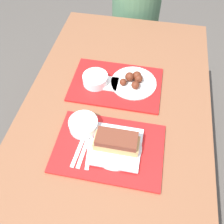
{
  "coord_description": "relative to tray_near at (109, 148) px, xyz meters",
  "views": [
    {
      "loc": [
        0.12,
        -0.66,
        1.67
      ],
      "look_at": [
        -0.01,
        0.02,
        0.77
      ],
      "focal_mm": 40.0,
      "sensor_mm": 36.0,
      "label": 1
    }
  ],
  "objects": [
    {
      "name": "ground_plane",
      "position": [
        -0.01,
        0.15,
        -0.73
      ],
      "size": [
        12.0,
        12.0,
        0.0
      ],
      "primitive_type": "plane",
      "color": "#4C4742"
    },
    {
      "name": "picnic_table",
      "position": [
        -0.01,
        0.15,
        -0.09
      ],
      "size": [
        0.91,
        1.7,
        0.73
      ],
      "color": "brown",
      "rests_on": "ground_plane"
    },
    {
      "name": "picnic_bench_far",
      "position": [
        -0.01,
        1.22,
        -0.36
      ],
      "size": [
        0.86,
        0.28,
        0.44
      ],
      "color": "brown",
      "rests_on": "ground_plane"
    },
    {
      "name": "tray_near",
      "position": [
        0.0,
        0.0,
        0.0
      ],
      "size": [
        0.46,
        0.31,
        0.01
      ],
      "color": "red",
      "rests_on": "picnic_table"
    },
    {
      "name": "tray_far",
      "position": [
        -0.04,
        0.37,
        0.0
      ],
      "size": [
        0.46,
        0.31,
        0.01
      ],
      "color": "red",
      "rests_on": "picnic_table"
    },
    {
      "name": "bowl_coleslaw_near",
      "position": [
        -0.13,
        0.08,
        0.03
      ],
      "size": [
        0.13,
        0.13,
        0.05
      ],
      "color": "white",
      "rests_on": "tray_near"
    },
    {
      "name": "brisket_sandwich_plate",
      "position": [
        0.03,
        0.0,
        0.04
      ],
      "size": [
        0.22,
        0.22,
        0.08
      ],
      "color": "white",
      "rests_on": "tray_near"
    },
    {
      "name": "plastic_fork_near",
      "position": [
        -0.1,
        -0.03,
        0.01
      ],
      "size": [
        0.02,
        0.17,
        0.0
      ],
      "color": "white",
      "rests_on": "tray_near"
    },
    {
      "name": "plastic_knife_near",
      "position": [
        -0.08,
        -0.03,
        0.01
      ],
      "size": [
        0.04,
        0.17,
        0.0
      ],
      "color": "white",
      "rests_on": "tray_near"
    },
    {
      "name": "plastic_spoon_near",
      "position": [
        -0.12,
        -0.03,
        0.01
      ],
      "size": [
        0.03,
        0.17,
        0.0
      ],
      "color": "white",
      "rests_on": "tray_near"
    },
    {
      "name": "condiment_packet",
      "position": [
        0.03,
        0.07,
        0.01
      ],
      "size": [
        0.04,
        0.03,
        0.01
      ],
      "color": "#A59E93",
      "rests_on": "tray_near"
    },
    {
      "name": "bowl_coleslaw_far",
      "position": [
        -0.14,
        0.36,
        0.03
      ],
      "size": [
        0.13,
        0.13,
        0.05
      ],
      "color": "white",
      "rests_on": "tray_far"
    },
    {
      "name": "wings_plate_far",
      "position": [
        0.05,
        0.39,
        0.02
      ],
      "size": [
        0.23,
        0.23,
        0.06
      ],
      "color": "white",
      "rests_on": "tray_far"
    },
    {
      "name": "napkin_far",
      "position": [
        -0.1,
        0.36,
        0.01
      ],
      "size": [
        0.14,
        0.1,
        0.01
      ],
      "color": "white",
      "rests_on": "tray_far"
    },
    {
      "name": "person_seated_across",
      "position": [
        -0.04,
        1.22,
        -0.02
      ],
      "size": [
        0.35,
        0.35,
        0.67
      ],
      "color": "#477051",
      "rests_on": "picnic_bench_far"
    }
  ]
}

